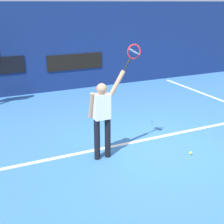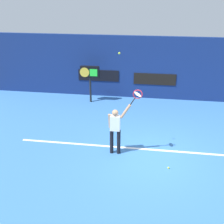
{
  "view_description": "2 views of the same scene",
  "coord_description": "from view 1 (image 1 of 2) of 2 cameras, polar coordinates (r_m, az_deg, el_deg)",
  "views": [
    {
      "loc": [
        -3.67,
        -5.51,
        3.25
      ],
      "look_at": [
        -1.02,
        0.22,
        0.99
      ],
      "focal_mm": 49.44,
      "sensor_mm": 36.0,
      "label": 1
    },
    {
      "loc": [
        -0.16,
        -8.37,
        5.39
      ],
      "look_at": [
        -1.49,
        0.58,
        1.39
      ],
      "focal_mm": 44.52,
      "sensor_mm": 36.0,
      "label": 2
    }
  ],
  "objects": [
    {
      "name": "sponsor_banner_center",
      "position": [
        12.08,
        -6.83,
        9.2
      ],
      "size": [
        2.2,
        0.03,
        0.6
      ],
      "primitive_type": "cube",
      "color": "black"
    },
    {
      "name": "ground_plane",
      "position": [
        7.37,
        7.99,
        -6.66
      ],
      "size": [
        18.0,
        18.0,
        0.0
      ],
      "primitive_type": "plane",
      "color": "#3870B2"
    },
    {
      "name": "tennis_player",
      "position": [
        6.49,
        -1.82,
        -0.51
      ],
      "size": [
        0.79,
        0.31,
        1.93
      ],
      "color": "black",
      "rests_on": "ground_plane"
    },
    {
      "name": "back_wall",
      "position": [
        12.11,
        -7.12,
        11.89
      ],
      "size": [
        18.0,
        0.2,
        3.27
      ],
      "primitive_type": "cube",
      "color": "navy",
      "rests_on": "ground_plane"
    },
    {
      "name": "spare_ball",
      "position": [
        7.24,
        14.36,
        -7.36
      ],
      "size": [
        0.07,
        0.07,
        0.07
      ],
      "primitive_type": "sphere",
      "color": "#CCE033",
      "rests_on": "ground_plane"
    },
    {
      "name": "tennis_racket",
      "position": [
        6.47,
        3.94,
        10.82
      ],
      "size": [
        0.46,
        0.27,
        0.6
      ],
      "color": "black"
    },
    {
      "name": "court_baseline",
      "position": [
        7.75,
        6.01,
        -5.16
      ],
      "size": [
        10.0,
        0.1,
        0.01
      ],
      "primitive_type": "cube",
      "color": "white",
      "rests_on": "ground_plane"
    }
  ]
}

